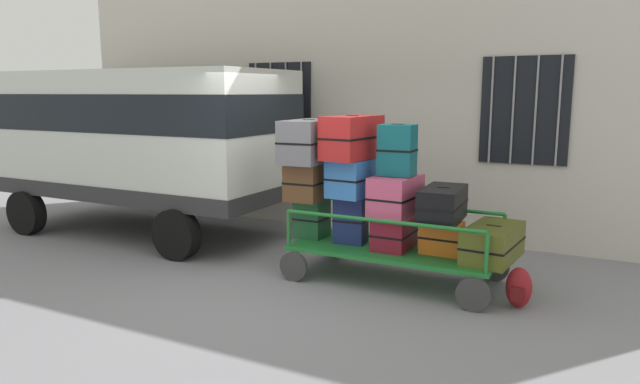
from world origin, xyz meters
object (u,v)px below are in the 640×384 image
at_px(luggage_cart, 394,253).
at_px(suitcase_midleft_bottom, 351,220).
at_px(suitcase_left_bottom, 312,218).
at_px(suitcase_center_middle, 396,196).
at_px(backpack, 519,288).
at_px(suitcase_center_top, 397,150).
at_px(suitcase_midright_middle, 443,204).
at_px(suitcase_left_middle, 310,181).
at_px(suitcase_midleft_middle, 352,178).
at_px(suitcase_left_top, 309,141).
at_px(suitcase_midright_bottom, 442,238).
at_px(suitcase_right_bottom, 493,243).
at_px(suitcase_midleft_top, 352,137).
at_px(van, 139,134).
at_px(suitcase_center_bottom, 394,233).

bearing_deg(luggage_cart, suitcase_midleft_bottom, -178.40).
distance_m(luggage_cart, suitcase_left_bottom, 1.18).
height_order(suitcase_center_middle, backpack, suitcase_center_middle).
height_order(suitcase_center_top, suitcase_midright_middle, suitcase_center_top).
bearing_deg(suitcase_left_bottom, suitcase_midleft_bottom, -4.55).
distance_m(suitcase_left_middle, suitcase_midleft_middle, 0.57).
xyz_separation_m(suitcase_left_top, suitcase_center_top, (1.14, 0.06, -0.06)).
bearing_deg(luggage_cart, suitcase_midright_bottom, -0.13).
bearing_deg(suitcase_midright_bottom, luggage_cart, 179.87).
height_order(suitcase_midleft_bottom, suitcase_right_bottom, suitcase_midleft_bottom).
xyz_separation_m(suitcase_left_bottom, suitcase_midleft_top, (0.57, -0.03, 1.06)).
height_order(van, suitcase_midright_bottom, van).
bearing_deg(suitcase_left_bottom, suitcase_midleft_middle, -2.46).
relative_size(suitcase_midleft_bottom, suitcase_midleft_top, 0.64).
bearing_deg(suitcase_midleft_bottom, suitcase_left_bottom, 175.45).
bearing_deg(suitcase_center_bottom, suitcase_center_top, 90.00).
bearing_deg(suitcase_center_bottom, suitcase_right_bottom, 2.83).
relative_size(luggage_cart, suitcase_left_bottom, 4.99).
distance_m(suitcase_midright_middle, suitcase_right_bottom, 0.69).
distance_m(suitcase_midleft_middle, suitcase_center_bottom, 0.84).
distance_m(suitcase_left_bottom, suitcase_midright_middle, 1.74).
height_order(luggage_cart, backpack, backpack).
bearing_deg(suitcase_left_top, suitcase_left_middle, 90.00).
height_order(suitcase_center_top, suitcase_midright_bottom, suitcase_center_top).
bearing_deg(suitcase_midright_bottom, suitcase_midleft_middle, 179.69).
height_order(suitcase_midleft_bottom, backpack, suitcase_midleft_bottom).
relative_size(suitcase_midleft_bottom, suitcase_midright_middle, 0.67).
relative_size(luggage_cart, suitcase_left_top, 2.65).
bearing_deg(suitcase_left_bottom, suitcase_midright_middle, -1.17).
xyz_separation_m(suitcase_center_middle, suitcase_center_top, (-0.00, 0.01, 0.55)).
bearing_deg(suitcase_left_top, suitcase_midright_bottom, 1.11).
relative_size(van, suitcase_midright_middle, 5.66).
height_order(luggage_cart, suitcase_center_top, suitcase_center_top).
xyz_separation_m(van, suitcase_midright_bottom, (5.07, -0.49, -0.99)).
height_order(suitcase_left_bottom, suitcase_center_middle, suitcase_center_middle).
bearing_deg(suitcase_midleft_middle, suitcase_center_top, 1.84).
bearing_deg(suitcase_left_middle, suitcase_left_bottom, 90.00).
relative_size(suitcase_midleft_top, suitcase_right_bottom, 0.93).
height_order(suitcase_midright_bottom, backpack, suitcase_midright_bottom).
bearing_deg(van, backpack, -6.85).
relative_size(suitcase_center_top, suitcase_midright_middle, 0.70).
height_order(suitcase_left_top, backpack, suitcase_left_top).
bearing_deg(suitcase_midleft_bottom, suitcase_left_top, -178.15).
distance_m(suitcase_midright_bottom, backpack, 1.01).
bearing_deg(suitcase_midleft_top, suitcase_midright_bottom, -0.04).
bearing_deg(suitcase_center_bottom, suitcase_midleft_top, 178.29).
bearing_deg(suitcase_midleft_bottom, luggage_cart, 1.60).
height_order(suitcase_midleft_middle, suitcase_center_top, suitcase_center_top).
distance_m(suitcase_left_bottom, suitcase_midright_bottom, 1.71).
bearing_deg(suitcase_center_top, suitcase_left_top, -177.11).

